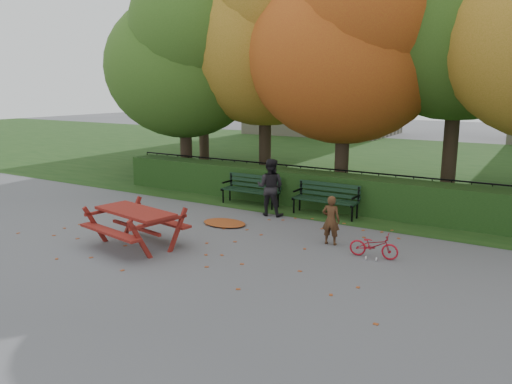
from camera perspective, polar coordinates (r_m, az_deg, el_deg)
The scene contains 17 objects.
ground at distance 11.24m, azimuth -4.90°, elevation -5.97°, with size 90.00×90.00×0.00m, color slate.
grass_strip at distance 23.72m, azimuth 15.63°, elevation 3.18°, with size 90.00×90.00×0.00m, color #173712.
building_left at distance 38.06m, azimuth 7.93°, elevation 17.98°, with size 10.00×7.00×15.00m, color tan.
hedge at distance 14.85m, azimuth 5.42°, elevation 0.45°, with size 13.00×0.90×1.00m, color black.
iron_fence at distance 15.56m, azimuth 6.72°, elevation 1.08°, with size 14.00×0.04×1.02m.
tree_a at distance 18.32m, azimuth -7.98°, elevation 15.20°, with size 5.88×5.60×7.48m.
tree_b at distance 17.79m, azimuth 1.69°, elevation 18.26°, with size 6.72×6.40×8.79m.
tree_c at distance 15.62m, azimuth 11.09°, elevation 16.79°, with size 6.30×6.00×8.00m.
tree_f at distance 22.48m, azimuth -5.87°, elevation 17.64°, with size 6.93×6.60×9.19m.
bench_left at distance 14.78m, azimuth -0.48°, elevation 0.53°, with size 1.80×0.57×0.88m.
bench_right at distance 13.69m, azimuth 8.07°, elevation -0.52°, with size 1.80×0.57×0.88m.
picnic_table at distance 11.19m, azimuth -13.63°, elevation -2.93°, with size 2.18×1.87×0.94m.
leaf_pile at distance 12.79m, azimuth -3.63°, elevation -3.53°, with size 1.18×0.81×0.08m, color brown.
leaf_scatter at distance 11.47m, azimuth -4.01°, elevation -5.55°, with size 9.00×5.70×0.01m, color brown, non-canonical shape.
child at distance 11.18m, azimuth 8.56°, elevation -3.20°, with size 0.40×0.27×1.11m, color #452916.
adult at distance 13.51m, azimuth 1.65°, elevation 0.56°, with size 0.76×0.59×1.57m, color black.
bicycle at distance 10.56m, azimuth 13.31°, elevation -5.96°, with size 0.35×1.00×0.52m, color #A30F1C.
Camera 1 is at (6.39, -8.58, 3.46)m, focal length 35.00 mm.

